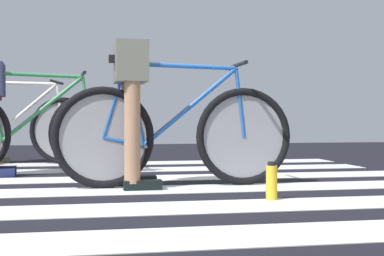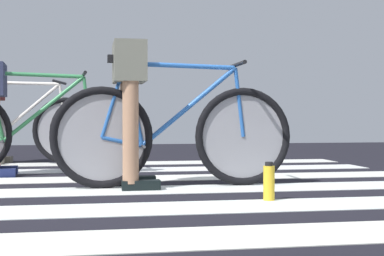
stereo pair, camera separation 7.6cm
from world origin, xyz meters
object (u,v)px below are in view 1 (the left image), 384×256
Objects in this scene: cyclist_1_of_3 at (131,94)px; water_bottle at (272,182)px; bicycle_2_of_3 at (29,131)px; bicycle_3_of_3 at (15,128)px; bicycle_1_of_3 at (175,133)px.

cyclist_1_of_3 is 4.38× the size of water_bottle.
bicycle_2_of_3 reaches higher than water_bottle.
bicycle_2_of_3 is (-0.80, 1.05, -0.28)m from cyclist_1_of_3.
cyclist_1_of_3 is at bearing -54.84° from bicycle_3_of_3.
bicycle_1_of_3 reaches higher than water_bottle.
bicycle_2_of_3 and bicycle_3_of_3 have the same top height.
water_bottle is at bearing -52.93° from bicycle_2_of_3.
bicycle_1_of_3 is 1.00× the size of bicycle_2_of_3.
bicycle_2_of_3 is at bearing 131.27° from water_bottle.
water_bottle is (0.78, -0.75, -0.55)m from cyclist_1_of_3.
water_bottle is at bearing -58.54° from bicycle_1_of_3.
bicycle_3_of_3 is at bearing 114.27° from cyclist_1_of_3.
cyclist_1_of_3 is 1.35m from bicycle_2_of_3.
cyclist_1_of_3 is 0.59× the size of bicycle_2_of_3.
bicycle_3_of_3 reaches higher than water_bottle.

